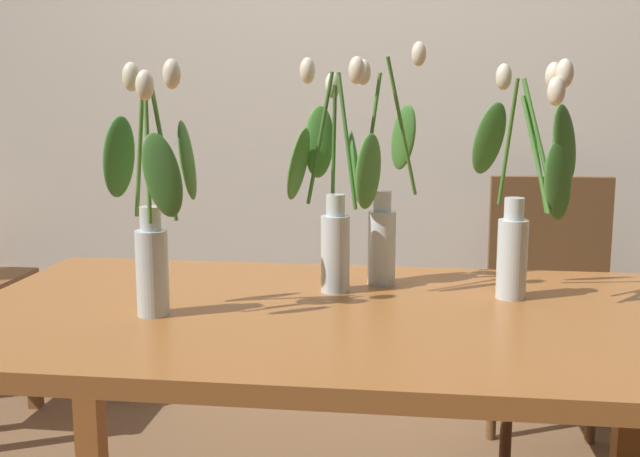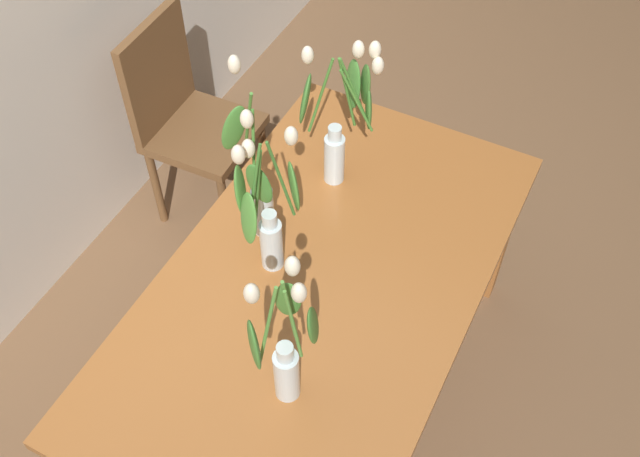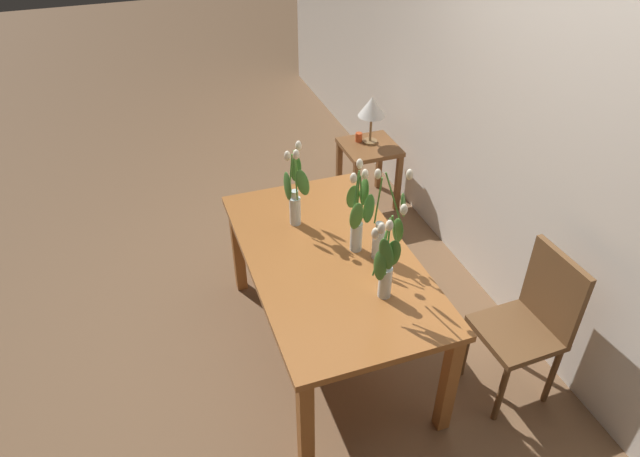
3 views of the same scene
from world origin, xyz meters
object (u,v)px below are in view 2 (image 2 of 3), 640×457
dining_chair (185,114)px  dining_table (321,298)px  tulip_vase_0 (342,124)px  tulip_vase_2 (258,189)px  tulip_vase_1 (267,221)px  tulip_vase_3 (286,350)px

dining_chair → dining_table: bearing=-123.7°
tulip_vase_0 → tulip_vase_2: (-0.32, 0.12, -0.05)m
tulip_vase_1 → tulip_vase_2: tulip_vase_2 is taller
tulip_vase_3 → dining_chair: (0.98, 1.02, -0.42)m
dining_table → tulip_vase_0: 0.55m
tulip_vase_2 → dining_chair: (0.53, 0.68, -0.40)m
tulip_vase_1 → dining_chair: (0.64, 0.77, -0.42)m
dining_table → tulip_vase_3: 0.47m
dining_table → tulip_vase_1: size_ratio=2.96×
tulip_vase_1 → tulip_vase_3: size_ratio=1.03×
tulip_vase_0 → tulip_vase_3: bearing=-163.8°
tulip_vase_0 → tulip_vase_1: bearing=177.0°
tulip_vase_2 → tulip_vase_1: bearing=-138.4°
tulip_vase_1 → tulip_vase_0: bearing=-3.0°
tulip_vase_2 → dining_chair: size_ratio=0.63×
tulip_vase_1 → tulip_vase_2: 0.15m
dining_table → tulip_vase_2: size_ratio=2.73×
dining_table → tulip_vase_1: tulip_vase_1 is taller
dining_table → tulip_vase_3: bearing=-166.7°
tulip_vase_0 → tulip_vase_2: size_ratio=0.90×
dining_table → tulip_vase_2: 0.39m
dining_chair → tulip_vase_3: bearing=-133.9°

